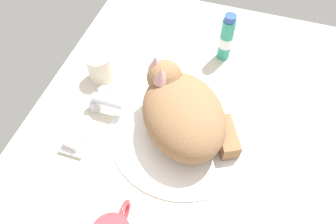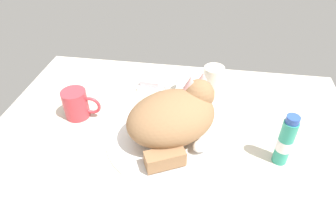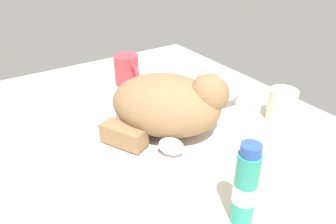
# 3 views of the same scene
# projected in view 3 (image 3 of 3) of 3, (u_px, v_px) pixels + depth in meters

# --- Properties ---
(ground_plane) EXTENTS (1.10, 0.83, 0.03)m
(ground_plane) POSITION_uv_depth(u_px,v_px,m) (166.00, 137.00, 0.81)
(ground_plane) COLOR beige
(sink_basin) EXTENTS (0.38, 0.38, 0.01)m
(sink_basin) POSITION_uv_depth(u_px,v_px,m) (166.00, 130.00, 0.80)
(sink_basin) COLOR white
(sink_basin) RESTS_ON ground_plane
(faucet) EXTENTS (0.14, 0.10, 0.06)m
(faucet) POSITION_uv_depth(u_px,v_px,m) (238.00, 98.00, 0.90)
(faucet) COLOR silver
(faucet) RESTS_ON ground_plane
(cat) EXTENTS (0.32, 0.31, 0.16)m
(cat) POSITION_uv_depth(u_px,v_px,m) (170.00, 104.00, 0.76)
(cat) COLOR #936B47
(cat) RESTS_ON sink_basin
(coffee_mug) EXTENTS (0.12, 0.08, 0.09)m
(coffee_mug) POSITION_uv_depth(u_px,v_px,m) (127.00, 70.00, 1.03)
(coffee_mug) COLOR #C63842
(coffee_mug) RESTS_ON ground_plane
(rinse_cup) EXTENTS (0.07, 0.07, 0.08)m
(rinse_cup) POSITION_uv_depth(u_px,v_px,m) (282.00, 105.00, 0.84)
(rinse_cup) COLOR silver
(rinse_cup) RESTS_ON ground_plane
(soap_dish) EXTENTS (0.09, 0.06, 0.01)m
(soap_dish) POSITION_uv_depth(u_px,v_px,m) (215.00, 89.00, 1.00)
(soap_dish) COLOR white
(soap_dish) RESTS_ON ground_plane
(soap_bar) EXTENTS (0.07, 0.05, 0.02)m
(soap_bar) POSITION_uv_depth(u_px,v_px,m) (215.00, 85.00, 0.99)
(soap_bar) COLOR silver
(soap_bar) RESTS_ON soap_dish
(toothpaste_bottle) EXTENTS (0.04, 0.04, 0.15)m
(toothpaste_bottle) POSITION_uv_depth(u_px,v_px,m) (245.00, 187.00, 0.53)
(toothpaste_bottle) COLOR teal
(toothpaste_bottle) RESTS_ON ground_plane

